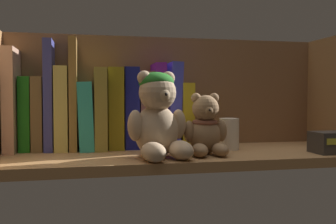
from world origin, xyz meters
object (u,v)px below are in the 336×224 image
object	(u,v)px
teddy_bear_larger	(158,117)
book_13	(182,115)
book_0	(14,100)
small_product_box	(334,142)
book_12	(170,105)
book_1	(27,114)
book_10	(145,110)
teddy_bear_smaller	(206,128)
pillar_candle	(229,134)
book_6	(86,116)
book_5	(74,95)
book_2	(39,114)
book_3	(50,96)
book_4	(62,109)
book_9	(130,108)
book_11	(158,106)
book_7	(100,109)
book_8	(115,108)

from	to	relation	value
teddy_bear_larger	book_13	bearing A→B (deg)	61.66
book_0	small_product_box	xyz separation A→B (cm)	(67.16, -17.79, -8.86)
book_0	book_12	xyz separation A→B (cm)	(35.25, -0.00, -1.21)
book_1	book_10	bearing A→B (deg)	0.00
book_12	teddy_bear_smaller	size ratio (longest dim) A/B	1.56
book_12	pillar_candle	distance (cm)	15.90
book_6	book_12	world-z (taller)	book_12
book_0	book_13	bearing A→B (deg)	-0.00
book_5	teddy_bear_smaller	xyz separation A→B (cm)	(26.83, -14.45, -6.95)
book_2	book_3	bearing A→B (deg)	0.00
book_13	small_product_box	size ratio (longest dim) A/B	1.63
book_12	book_13	world-z (taller)	book_12
book_12	teddy_bear_larger	distance (cm)	17.45
book_0	book_4	size ratio (longest dim) A/B	1.20
book_4	teddy_bear_smaller	distance (cm)	32.94
book_9	book_11	bearing A→B (deg)	0.00
book_0	book_2	size ratio (longest dim) A/B	1.37
book_7	book_12	distance (cm)	16.54
teddy_bear_larger	book_3	bearing A→B (deg)	143.02
book_5	teddy_bear_smaller	size ratio (longest dim) A/B	1.95
book_1	book_5	xyz separation A→B (cm)	(10.18, -0.00, 4.24)
book_11	teddy_bear_smaller	distance (cm)	16.74
book_10	teddy_bear_smaller	xyz separation A→B (cm)	(10.40, -14.45, -3.45)
small_product_box	pillar_candle	bearing A→B (deg)	155.15
book_5	book_12	distance (cm)	22.54
pillar_candle	book_13	bearing A→B (deg)	136.44
book_10	book_12	xyz separation A→B (cm)	(5.97, -0.00, 1.03)
book_0	book_9	xyz separation A→B (cm)	(25.72, -0.00, -1.80)
book_10	book_11	xyz separation A→B (cm)	(3.18, 0.00, 0.96)
book_0	book_5	size ratio (longest dim) A/B	0.90
book_1	teddy_bear_larger	world-z (taller)	teddy_bear_larger
book_6	small_product_box	world-z (taller)	book_6
book_13	book_10	bearing A→B (deg)	180.00
book_1	small_product_box	size ratio (longest dim) A/B	1.76
book_1	pillar_candle	world-z (taller)	book_1
book_7	teddy_bear_smaller	bearing A→B (deg)	-34.60
book_1	teddy_bear_smaller	size ratio (longest dim) A/B	1.28
book_11	book_13	xyz separation A→B (cm)	(5.70, -0.00, -2.30)
book_3	book_9	xyz separation A→B (cm)	(18.03, -0.00, -2.83)
book_4	pillar_candle	distance (cm)	38.17
book_13	pillar_candle	xyz separation A→B (cm)	(8.93, -8.49, -3.98)
pillar_candle	book_3	bearing A→B (deg)	167.84
book_5	small_product_box	world-z (taller)	book_5
book_1	book_9	xyz separation A→B (cm)	(23.06, 0.00, 1.19)
book_3	book_4	size ratio (longest dim) A/B	1.31
book_1	book_9	bearing A→B (deg)	0.00
book_8	book_4	bearing A→B (deg)	-180.00
book_1	book_13	distance (cm)	35.50
book_8	small_product_box	size ratio (longest dim) A/B	2.00
book_3	teddy_bear_larger	bearing A→B (deg)	-36.98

